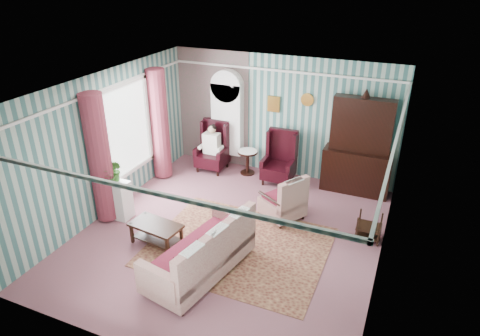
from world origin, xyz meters
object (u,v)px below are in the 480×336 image
at_px(seated_woman, 212,148).
at_px(bookcase, 227,124).
at_px(nest_table, 369,227).
at_px(floral_armchair, 283,199).
at_px(wingback_left, 212,147).
at_px(wingback_right, 279,158).
at_px(dresser_hutch, 360,144).
at_px(coffee_table, 156,234).
at_px(plant_stand, 117,199).
at_px(sofa, 199,245).
at_px(round_side_table, 248,162).

bearing_deg(seated_woman, bookcase, 57.34).
relative_size(nest_table, floral_armchair, 0.62).
distance_m(wingback_left, wingback_right, 1.75).
bearing_deg(dresser_hutch, coffee_table, -130.85).
bearing_deg(wingback_left, plant_stand, -106.22).
relative_size(dresser_hutch, plant_stand, 2.95).
bearing_deg(plant_stand, nest_table, 13.84).
xyz_separation_m(plant_stand, sofa, (2.39, -0.93, 0.17)).
bearing_deg(floral_armchair, dresser_hutch, -3.16).
bearing_deg(floral_armchair, plant_stand, 143.47).
distance_m(round_side_table, plant_stand, 3.36).
bearing_deg(bookcase, plant_stand, -108.49).
relative_size(bookcase, floral_armchair, 2.59).
xyz_separation_m(wingback_left, coffee_table, (0.45, -3.25, -0.41)).
bearing_deg(seated_woman, floral_armchair, -32.10).
bearing_deg(floral_armchair, bookcase, 79.33).
height_order(bookcase, plant_stand, bookcase).
bearing_deg(seated_woman, dresser_hutch, 4.41).
xyz_separation_m(seated_woman, floral_armchair, (2.33, -1.46, -0.16)).
relative_size(seated_woman, sofa, 0.57).
relative_size(wingback_right, round_side_table, 2.08).
bearing_deg(sofa, nest_table, -38.30).
distance_m(dresser_hutch, plant_stand, 5.31).
relative_size(nest_table, sofa, 0.26).
distance_m(wingback_right, seated_woman, 1.75).
xyz_separation_m(nest_table, sofa, (-2.48, -2.13, 0.30)).
xyz_separation_m(wingback_right, seated_woman, (-1.75, 0.00, -0.04)).
height_order(round_side_table, sofa, sofa).
height_order(dresser_hutch, wingback_left, dresser_hutch).
bearing_deg(round_side_table, wingback_right, -10.01).
distance_m(bookcase, dresser_hutch, 3.25).
distance_m(dresser_hutch, nest_table, 2.11).
height_order(sofa, floral_armchair, sofa).
xyz_separation_m(wingback_right, nest_table, (2.32, -1.55, -0.35)).
bearing_deg(sofa, round_side_table, 21.31).
height_order(wingback_left, wingback_right, same).
xyz_separation_m(wingback_right, plant_stand, (-2.55, -2.75, -0.22)).
xyz_separation_m(round_side_table, floral_armchair, (1.43, -1.61, 0.13)).
distance_m(sofa, floral_armchair, 2.34).
bearing_deg(dresser_hutch, round_side_table, -177.36).
distance_m(dresser_hutch, seated_woman, 3.56).
relative_size(wingback_left, sofa, 0.60).
bearing_deg(sofa, floral_armchair, -7.21).
relative_size(bookcase, nest_table, 4.15).
bearing_deg(sofa, wingback_right, 8.60).
distance_m(seated_woman, round_side_table, 0.96).
bearing_deg(nest_table, plant_stand, -166.16).
bearing_deg(plant_stand, coffee_table, -21.83).
xyz_separation_m(wingback_right, coffee_table, (-1.30, -3.25, -0.41)).
xyz_separation_m(wingback_left, seated_woman, (0.00, 0.00, -0.04)).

